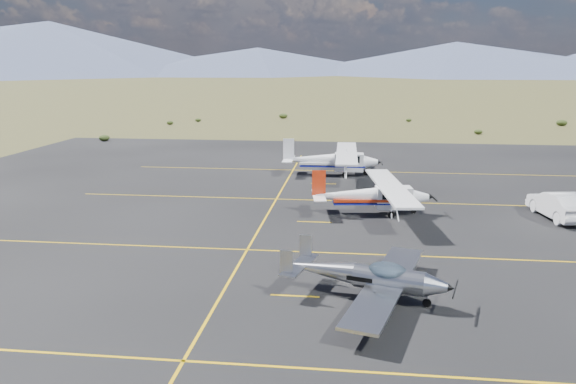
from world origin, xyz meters
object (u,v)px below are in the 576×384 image
(aircraft_cessna, at_px, (373,195))
(sedan, at_px, (559,205))
(aircraft_low_wing, at_px, (370,277))
(aircraft_plain, at_px, (332,159))

(aircraft_cessna, height_order, sedan, aircraft_cessna)
(aircraft_low_wing, relative_size, sedan, 1.77)
(aircraft_plain, distance_m, sedan, 18.68)
(aircraft_cessna, distance_m, aircraft_plain, 12.69)
(aircraft_low_wing, xyz_separation_m, aircraft_cessna, (0.51, 13.19, 0.30))
(aircraft_low_wing, xyz_separation_m, aircraft_plain, (-2.50, 25.52, 0.41))
(aircraft_low_wing, xyz_separation_m, sedan, (11.73, 13.41, -0.09))
(aircraft_plain, height_order, sedan, aircraft_plain)
(aircraft_low_wing, height_order, aircraft_plain, aircraft_plain)
(aircraft_low_wing, distance_m, aircraft_plain, 25.65)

